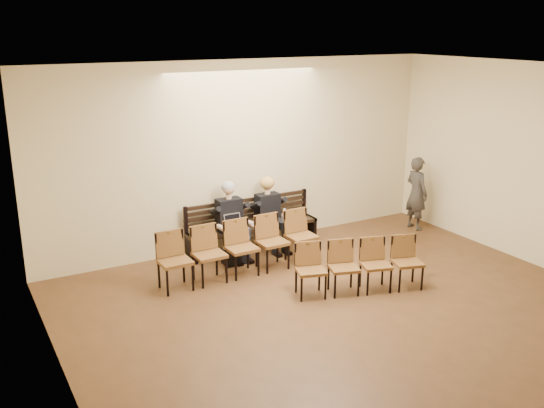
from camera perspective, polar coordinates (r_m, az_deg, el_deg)
The scene contains 11 objects.
ground at distance 8.12m, azimuth 13.94°, elevation -14.22°, with size 10.00×10.00×0.00m, color brown.
room_walls at distance 7.75m, azimuth 11.30°, elevation 4.68°, with size 8.02×10.01×3.51m.
bench at distance 11.50m, azimuth -1.78°, elevation -3.10°, with size 2.60×0.90×0.45m, color black.
seated_man at distance 11.04m, azimuth -3.84°, elevation -1.46°, with size 0.57×0.79×1.37m, color black, non-canonical shape.
seated_woman at distance 11.40m, azimuth -0.19°, elevation -1.05°, with size 0.55×0.77×1.29m, color black, non-canonical shape.
laptop at distance 10.90m, azimuth -3.43°, elevation -2.35°, with size 0.32×0.25×0.23m, color #B9BABE.
water_bottle at distance 11.24m, azimuth 1.18°, elevation -1.69°, with size 0.07×0.07×0.25m, color silver.
bag at distance 10.81m, azimuth -3.57°, elevation -4.89°, with size 0.40×0.27×0.29m, color black.
passerby at distance 12.78m, azimuth 13.48°, elevation 1.50°, with size 0.64×0.42×1.75m, color #34302B.
chair_row_front at distance 9.70m, azimuth 8.27°, elevation -5.87°, with size 2.04×0.46×0.84m, color brown.
chair_row_back at distance 10.23m, azimuth -2.86°, elevation -4.21°, with size 2.88×0.51×0.94m, color brown.
Camera 1 is at (-4.95, -4.97, 4.09)m, focal length 40.00 mm.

